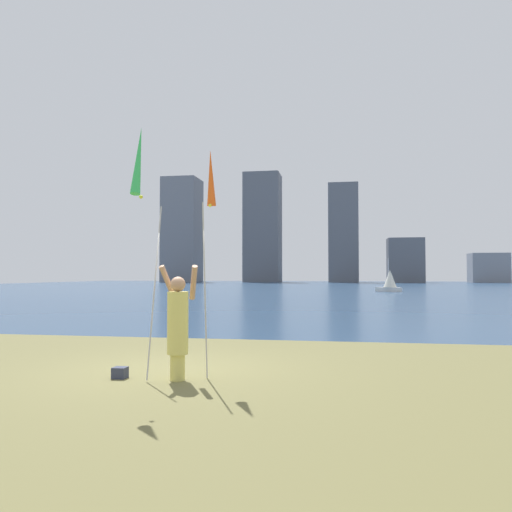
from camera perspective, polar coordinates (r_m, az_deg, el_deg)
ground at (r=60.16m, az=6.78°, el=-3.78°), size 120.00×138.00×0.12m
person at (r=8.70m, az=-8.74°, el=-7.46°), size 0.71×0.52×1.93m
kite_flag_left at (r=8.41m, az=-12.94°, el=9.59°), size 0.16×1.24×4.13m
kite_flag_right at (r=9.06m, az=-5.11°, el=7.93°), size 0.16×0.66×3.96m
bag at (r=9.19m, az=-15.00°, el=-12.51°), size 0.23×0.21×0.19m
sailboat_2 at (r=53.11m, az=14.74°, el=-2.75°), size 2.59×2.38×3.41m
skyline_tower_0 at (r=116.68m, az=-8.28°, el=2.86°), size 7.74×7.96×23.44m
skyline_tower_1 at (r=115.61m, az=0.76°, el=3.17°), size 7.97×7.46×24.56m
skyline_tower_2 at (r=112.78m, az=9.76°, el=2.53°), size 6.38×6.33×21.45m
skyline_tower_3 at (r=110.69m, az=16.38°, el=-0.49°), size 7.23×5.96×9.26m
skyline_tower_4 at (r=117.77m, az=24.59°, el=-1.22°), size 7.48×5.23×6.19m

